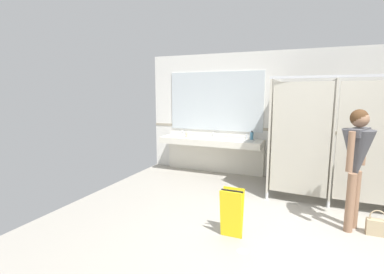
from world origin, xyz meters
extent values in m
cube|color=#9E998E|center=(0.00, 0.00, -0.05)|extent=(7.27, 6.76, 0.10)
cube|color=silver|center=(0.00, 3.14, 1.36)|extent=(7.27, 0.12, 2.71)
cube|color=#9E937F|center=(0.00, 3.08, 1.05)|extent=(7.27, 0.01, 0.06)
cube|color=silver|center=(-2.06, 2.77, 0.76)|extent=(2.31, 0.58, 0.14)
cube|color=silver|center=(-2.06, 3.02, 0.34)|extent=(2.31, 0.08, 0.69)
cube|color=#ADADA8|center=(-2.83, 2.74, 0.78)|extent=(0.42, 0.32, 0.11)
cylinder|color=silver|center=(-2.83, 2.97, 0.88)|extent=(0.04, 0.04, 0.11)
cylinder|color=silver|center=(-2.83, 2.92, 0.93)|extent=(0.03, 0.11, 0.03)
sphere|color=silver|center=(-2.76, 2.98, 0.86)|extent=(0.04, 0.04, 0.04)
cube|color=#ADADA8|center=(-2.06, 2.74, 0.78)|extent=(0.42, 0.32, 0.11)
cylinder|color=silver|center=(-2.06, 2.97, 0.88)|extent=(0.04, 0.04, 0.11)
cylinder|color=silver|center=(-2.06, 2.92, 0.93)|extent=(0.03, 0.11, 0.03)
sphere|color=silver|center=(-1.99, 2.98, 0.86)|extent=(0.04, 0.04, 0.04)
cube|color=#ADADA8|center=(-1.29, 2.74, 0.78)|extent=(0.42, 0.32, 0.11)
cylinder|color=silver|center=(-1.29, 2.97, 0.88)|extent=(0.04, 0.04, 0.11)
cylinder|color=silver|center=(-1.29, 2.92, 0.93)|extent=(0.03, 0.11, 0.03)
sphere|color=silver|center=(-1.22, 2.98, 0.86)|extent=(0.04, 0.04, 0.04)
cube|color=silver|center=(-2.06, 3.07, 1.64)|extent=(2.21, 0.02, 1.34)
cube|color=#B2AD9E|center=(-0.63, 2.35, 1.09)|extent=(0.03, 1.42, 1.95)
cylinder|color=silver|center=(-0.63, 1.70, 0.06)|extent=(0.05, 0.05, 0.12)
cube|color=#B2AD9E|center=(0.35, 2.35, 1.09)|extent=(0.03, 1.42, 1.95)
cylinder|color=silver|center=(0.35, 1.70, 0.06)|extent=(0.05, 0.05, 0.12)
cube|color=#B2AD9E|center=(-0.14, 1.67, 1.09)|extent=(0.90, 0.10, 1.85)
cube|color=#B2AD9E|center=(0.84, 1.67, 1.09)|extent=(0.90, 0.03, 1.85)
cube|color=#B7BABF|center=(0.84, 1.67, 2.09)|extent=(2.99, 0.04, 0.04)
cylinder|color=#8C664C|center=(0.63, 1.08, 0.40)|extent=(0.11, 0.11, 0.80)
cylinder|color=#8C664C|center=(0.55, 0.91, 0.40)|extent=(0.11, 0.11, 0.80)
cone|color=#47474C|center=(0.59, 0.99, 1.03)|extent=(0.53, 0.53, 0.69)
cube|color=#47474C|center=(0.59, 0.99, 1.34)|extent=(0.32, 0.46, 0.10)
cylinder|color=#8C664C|center=(0.69, 1.22, 1.12)|extent=(0.08, 0.08, 0.51)
cylinder|color=#8C664C|center=(0.49, 0.77, 1.12)|extent=(0.08, 0.08, 0.51)
sphere|color=#8C664C|center=(0.59, 0.99, 1.51)|extent=(0.22, 0.22, 0.22)
sphere|color=#472D19|center=(0.58, 1.00, 1.52)|extent=(0.22, 0.22, 0.22)
cube|color=tan|center=(0.88, 0.94, 0.11)|extent=(0.24, 0.12, 0.21)
torus|color=tan|center=(0.88, 0.94, 0.25)|extent=(0.19, 0.02, 0.19)
cylinder|color=teal|center=(-1.17, 2.95, 0.91)|extent=(0.07, 0.07, 0.16)
cylinder|color=black|center=(-1.17, 2.95, 1.01)|extent=(0.03, 0.03, 0.04)
cylinder|color=beige|center=(-2.61, 2.72, 0.88)|extent=(0.07, 0.07, 0.10)
cube|color=yellow|center=(-0.85, 0.11, 0.32)|extent=(0.28, 0.10, 0.64)
cube|color=yellow|center=(-0.85, 0.20, 0.32)|extent=(0.28, 0.10, 0.64)
cylinder|color=black|center=(-0.85, 0.16, 0.62)|extent=(0.28, 0.02, 0.02)
cylinder|color=#B7BABF|center=(-0.64, -0.13, 0.00)|extent=(0.14, 0.14, 0.01)
camera|label=1|loc=(0.02, -3.20, 1.85)|focal=26.59mm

